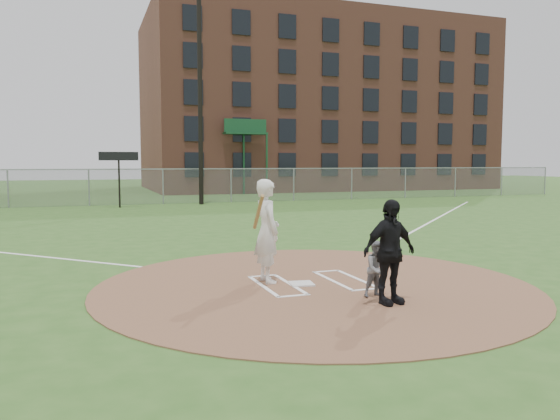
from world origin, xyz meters
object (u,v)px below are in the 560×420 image
object	(u,v)px
catcher	(377,269)
batter_at_plate	(267,231)
home_plate	(301,284)
umpire	(389,252)

from	to	relation	value
catcher	batter_at_plate	world-z (taller)	batter_at_plate
home_plate	batter_at_plate	xyz separation A→B (m)	(-0.56, 0.44, 1.00)
home_plate	umpire	xyz separation A→B (m)	(0.84, -1.82, 0.86)
batter_at_plate	home_plate	bearing A→B (deg)	-38.20
umpire	batter_at_plate	size ratio (longest dim) A/B	0.86
batter_at_plate	umpire	bearing A→B (deg)	-58.26
home_plate	umpire	world-z (taller)	umpire
catcher	umpire	size ratio (longest dim) A/B	0.56
home_plate	catcher	xyz separation A→B (m)	(0.90, -1.33, 0.48)
umpire	catcher	bearing A→B (deg)	74.57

